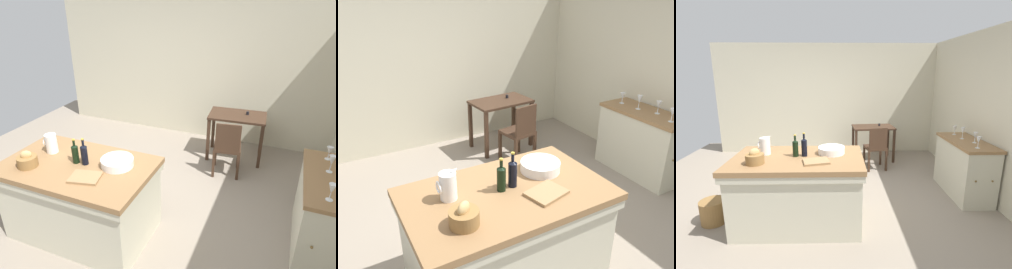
# 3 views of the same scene
# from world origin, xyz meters

# --- Properties ---
(ground_plane) EXTENTS (6.76, 6.76, 0.00)m
(ground_plane) POSITION_xyz_m (0.00, 0.00, 0.00)
(ground_plane) COLOR gray
(wall_back) EXTENTS (5.32, 0.12, 2.60)m
(wall_back) POSITION_xyz_m (0.00, 2.60, 1.30)
(wall_back) COLOR beige
(wall_back) RESTS_ON ground
(island_table) EXTENTS (1.64, 1.00, 0.90)m
(island_table) POSITION_xyz_m (-0.27, -0.52, 0.49)
(island_table) COLOR olive
(island_table) RESTS_ON ground
(side_cabinet) EXTENTS (0.52, 1.18, 0.89)m
(side_cabinet) POSITION_xyz_m (2.26, 0.24, 0.45)
(side_cabinet) COLOR olive
(side_cabinet) RESTS_ON ground
(writing_desk) EXTENTS (0.94, 0.63, 0.82)m
(writing_desk) POSITION_xyz_m (1.02, 1.91, 0.64)
(writing_desk) COLOR #3D281C
(writing_desk) RESTS_ON ground
(wooden_chair) EXTENTS (0.46, 0.46, 0.89)m
(wooden_chair) POSITION_xyz_m (1.00, 1.31, 0.48)
(wooden_chair) COLOR #3D281C
(wooden_chair) RESTS_ON ground
(pitcher) EXTENTS (0.17, 0.13, 0.26)m
(pitcher) POSITION_xyz_m (-0.70, -0.39, 1.01)
(pitcher) COLOR white
(pitcher) RESTS_ON island_table
(wash_bowl) EXTENTS (0.35, 0.35, 0.09)m
(wash_bowl) POSITION_xyz_m (0.15, -0.38, 0.94)
(wash_bowl) COLOR white
(wash_bowl) RESTS_ON island_table
(bread_basket) EXTENTS (0.21, 0.21, 0.18)m
(bread_basket) POSITION_xyz_m (-0.73, -0.74, 0.97)
(bread_basket) COLOR olive
(bread_basket) RESTS_ON island_table
(cutting_board) EXTENTS (0.34, 0.29, 0.02)m
(cutting_board) POSITION_xyz_m (-0.02, -0.71, 0.91)
(cutting_board) COLOR #99754C
(cutting_board) RESTS_ON island_table
(wine_bottle_dark) EXTENTS (0.07, 0.07, 0.30)m
(wine_bottle_dark) POSITION_xyz_m (-0.19, -0.48, 1.02)
(wine_bottle_dark) COLOR black
(wine_bottle_dark) RESTS_ON island_table
(wine_bottle_amber) EXTENTS (0.07, 0.07, 0.28)m
(wine_bottle_amber) POSITION_xyz_m (-0.30, -0.49, 1.02)
(wine_bottle_amber) COLOR black
(wine_bottle_amber) RESTS_ON island_table
(wine_glass_far_left) EXTENTS (0.07, 0.07, 0.17)m
(wine_glass_far_left) POSITION_xyz_m (2.21, -0.17, 1.01)
(wine_glass_far_left) COLOR white
(wine_glass_far_left) RESTS_ON side_cabinet
(wine_glass_left) EXTENTS (0.07, 0.07, 0.17)m
(wine_glass_left) POSITION_xyz_m (2.31, 0.11, 1.01)
(wine_glass_left) COLOR white
(wine_glass_left) RESTS_ON side_cabinet
(wine_glass_middle) EXTENTS (0.07, 0.07, 0.19)m
(wine_glass_middle) POSITION_xyz_m (2.24, 0.35, 1.02)
(wine_glass_middle) COLOR white
(wine_glass_middle) RESTS_ON side_cabinet
(wine_glass_right) EXTENTS (0.07, 0.07, 0.15)m
(wine_glass_right) POSITION_xyz_m (2.24, 0.64, 1.00)
(wine_glass_right) COLOR white
(wine_glass_right) RESTS_ON side_cabinet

